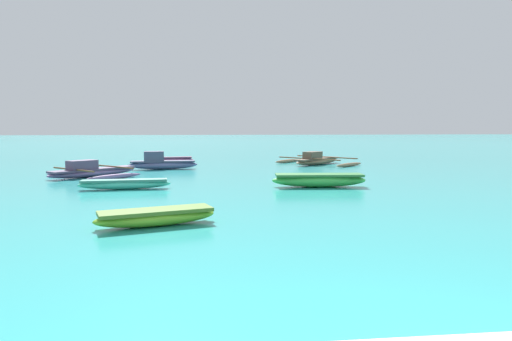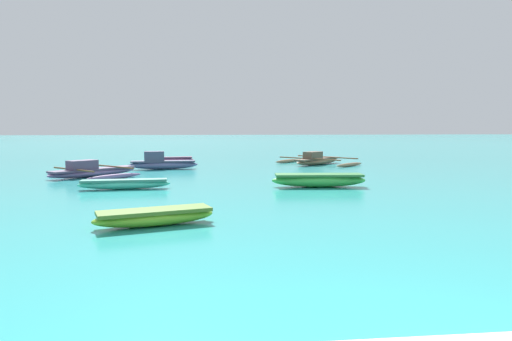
{
  "view_description": "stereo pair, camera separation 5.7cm",
  "coord_description": "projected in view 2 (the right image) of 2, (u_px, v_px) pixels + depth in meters",
  "views": [
    {
      "loc": [
        -1.86,
        -3.01,
        2.13
      ],
      "look_at": [
        0.34,
        16.48,
        0.25
      ],
      "focal_mm": 32.0,
      "sensor_mm": 36.0,
      "label": 1
    },
    {
      "loc": [
        -1.8,
        -3.02,
        2.13
      ],
      "look_at": [
        0.34,
        16.48,
        0.25
      ],
      "focal_mm": 32.0,
      "sensor_mm": 36.0,
      "label": 2
    }
  ],
  "objects": [
    {
      "name": "moored_boat_6",
      "position": [
        155.0,
        216.0,
        9.85
      ],
      "size": [
        2.71,
        1.5,
        0.36
      ],
      "rotation": [
        0.0,
        0.0,
        0.31
      ],
      "color": "#6FB22A",
      "rests_on": "ground_plane"
    },
    {
      "name": "moored_boat_1",
      "position": [
        317.0,
        160.0,
        25.87
      ],
      "size": [
        4.79,
        4.94,
        0.75
      ],
      "rotation": [
        0.0,
        0.0,
        0.72
      ],
      "color": "#907253",
      "rests_on": "ground_plane"
    },
    {
      "name": "moored_boat_5",
      "position": [
        92.0,
        171.0,
        19.58
      ],
      "size": [
        4.15,
        4.15,
        0.73
      ],
      "rotation": [
        0.0,
        0.0,
        0.79
      ],
      "color": "slate",
      "rests_on": "ground_plane"
    },
    {
      "name": "moored_boat_4",
      "position": [
        124.0,
        184.0,
        15.62
      ],
      "size": [
        3.13,
        0.75,
        0.34
      ],
      "rotation": [
        0.0,
        0.0,
        0.07
      ],
      "color": "#4BCEAF",
      "rests_on": "ground_plane"
    },
    {
      "name": "moored_boat_3",
      "position": [
        162.0,
        163.0,
        22.96
      ],
      "size": [
        3.49,
        0.9,
        0.91
      ],
      "rotation": [
        0.0,
        0.0,
        0.08
      ],
      "color": "slate",
      "rests_on": "ground_plane"
    },
    {
      "name": "moored_boat_2",
      "position": [
        319.0,
        180.0,
        16.2
      ],
      "size": [
        3.4,
        1.12,
        0.47
      ],
      "rotation": [
        0.0,
        0.0,
        -0.08
      ],
      "color": "green",
      "rests_on": "ground_plane"
    },
    {
      "name": "moored_boat_0",
      "position": [
        171.0,
        160.0,
        26.61
      ],
      "size": [
        2.62,
        0.79,
        0.38
      ],
      "rotation": [
        0.0,
        0.0,
        0.13
      ],
      "color": "#8F3F6F",
      "rests_on": "ground_plane"
    }
  ]
}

